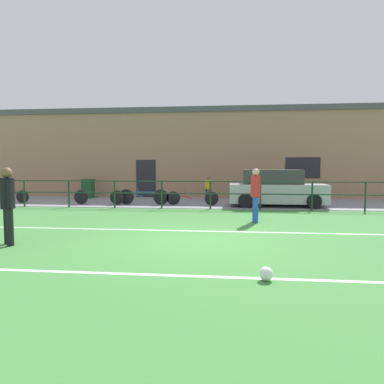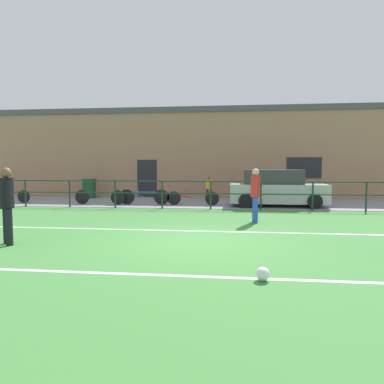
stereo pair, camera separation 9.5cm
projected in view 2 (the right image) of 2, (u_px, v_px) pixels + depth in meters
name	position (u px, v px, depth m)	size (l,w,h in m)	color
ground	(195.00, 241.00, 8.20)	(60.00, 44.00, 0.04)	#42843D
field_line_touchline	(200.00, 231.00, 9.38)	(36.00, 0.11, 0.00)	white
field_line_hash	(177.00, 276.00, 5.56)	(36.00, 0.11, 0.00)	white
pavement_strip	(214.00, 203.00, 16.62)	(48.00, 5.00, 0.02)	gray
perimeter_fence	(211.00, 191.00, 14.09)	(36.07, 0.07, 1.15)	#193823
clubhouse_facade	(217.00, 153.00, 20.10)	(28.00, 2.56, 4.98)	#A37A5B
player_goalkeeper	(7.00, 201.00, 7.71)	(0.37, 0.36, 1.72)	black
player_striker	(255.00, 192.00, 10.76)	(0.29, 0.46, 1.67)	blue
soccer_ball_match	(263.00, 274.00, 5.30)	(0.21, 0.21, 0.21)	white
spectator_child	(209.00, 187.00, 17.58)	(0.32, 0.21, 1.21)	#232D4C
parked_car_red	(276.00, 189.00, 15.04)	(4.05, 1.84, 1.57)	#B7B7BC
bicycle_parked_0	(100.00, 197.00, 15.74)	(2.33, 0.04, 0.74)	black
bicycle_parked_1	(193.00, 198.00, 15.41)	(2.31, 0.04, 0.71)	black
bicycle_parked_2	(9.00, 196.00, 16.41)	(2.12, 0.04, 0.71)	black
bicycle_parked_3	(144.00, 197.00, 15.66)	(2.28, 0.04, 0.78)	black
trash_bin_0	(89.00, 188.00, 18.91)	(0.60, 0.51, 1.02)	#194C28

